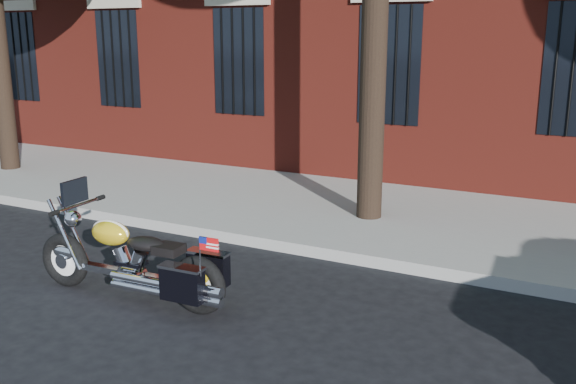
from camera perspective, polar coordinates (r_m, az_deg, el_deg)
The scene contains 4 objects.
ground at distance 7.18m, azimuth -4.90°, elevation -8.52°, with size 120.00×120.00×0.00m, color black.
curb at distance 8.27m, azimuth 0.21°, elevation -4.83°, with size 40.00×0.16×0.15m, color gray.
sidewalk at distance 9.91m, azimuth 5.19°, elevation -1.70°, with size 40.00×3.60×0.15m, color gray.
motorcycle at distance 6.84m, azimuth -13.28°, elevation -6.26°, with size 2.46×0.74×1.23m.
Camera 1 is at (3.58, -5.59, 2.73)m, focal length 40.00 mm.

